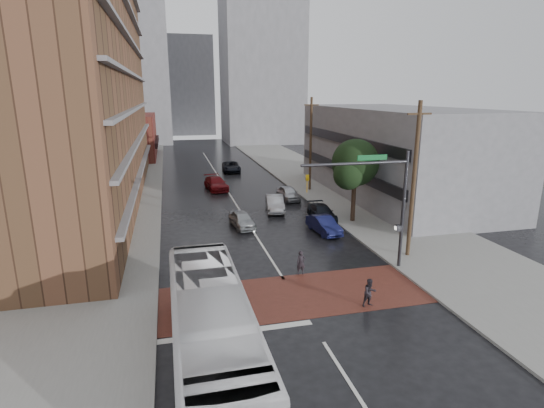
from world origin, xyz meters
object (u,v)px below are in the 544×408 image
car_travel_a (242,220)px  car_parked_near (324,225)px  pedestrian_a (301,263)px  suv_travel (231,167)px  transit_bus (212,331)px  car_parked_mid (322,212)px  pedestrian_b (370,293)px  car_travel_b (275,203)px  car_travel_c (216,183)px  car_parked_far (288,193)px

car_travel_a → car_parked_near: (5.86, -2.81, 0.00)m
pedestrian_a → suv_travel: pedestrian_a is taller
transit_bus → pedestrian_a: (6.01, 7.73, -0.96)m
car_travel_a → car_parked_mid: bearing=-1.9°
transit_bus → car_parked_near: bearing=55.3°
transit_bus → pedestrian_a: transit_bus is taller
transit_bus → pedestrian_b: 8.86m
pedestrian_a → car_parked_near: bearing=60.6°
transit_bus → pedestrian_b: size_ratio=8.24×
car_parked_near → car_parked_mid: 3.57m
pedestrian_a → car_parked_near: 8.04m
pedestrian_b → car_parked_mid: (2.94, 14.86, -0.13)m
pedestrian_a → car_travel_a: pedestrian_a is taller
car_travel_b → car_travel_c: car_travel_c is taller
transit_bus → pedestrian_b: transit_bus is taller
transit_bus → car_travel_c: bearing=83.0°
car_travel_a → transit_bus: bearing=-110.1°
pedestrian_a → suv_travel: 34.63m
car_travel_c → car_parked_mid: car_travel_c is taller
suv_travel → car_parked_near: size_ratio=1.27×
car_travel_a → suv_travel: 25.00m
transit_bus → car_travel_c: 31.89m
car_travel_a → pedestrian_a: bearing=-86.1°
car_travel_a → suv_travel: size_ratio=0.76×
transit_bus → pedestrian_b: bearing=21.2°
car_travel_b → car_travel_c: (-4.20, 9.99, 0.00)m
car_travel_a → car_parked_mid: 6.99m
car_travel_b → car_parked_mid: car_travel_b is taller
car_travel_a → car_travel_c: bearing=85.2°
car_travel_c → suv_travel: bearing=65.7°
pedestrian_a → car_parked_far: (4.25, 17.66, -0.06)m
pedestrian_a → car_travel_c: size_ratio=0.30×
pedestrian_a → car_travel_c: bearing=96.2°
car_parked_mid → pedestrian_b: bearing=-99.8°
transit_bus → car_travel_b: bearing=69.6°
car_travel_b → car_parked_far: car_travel_b is taller
pedestrian_b → car_parked_mid: pedestrian_b is taller
pedestrian_b → car_parked_mid: 15.15m
suv_travel → car_parked_near: bearing=-80.1°
suv_travel → pedestrian_b: bearing=-84.7°
transit_bus → car_parked_near: 17.82m
car_travel_a → suv_travel: suv_travel is taller
pedestrian_b → car_parked_near: (1.84, 11.46, -0.09)m
car_parked_near → car_parked_mid: car_parked_near is taller
transit_bus → car_parked_near: (10.03, 14.69, -1.05)m
car_travel_a → car_travel_b: (3.74, 4.17, 0.06)m
transit_bus → pedestrian_a: bearing=51.8°
car_parked_mid → suv_travel: bearing=101.1°
suv_travel → car_parked_mid: 24.60m
pedestrian_b → car_parked_mid: bearing=71.1°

